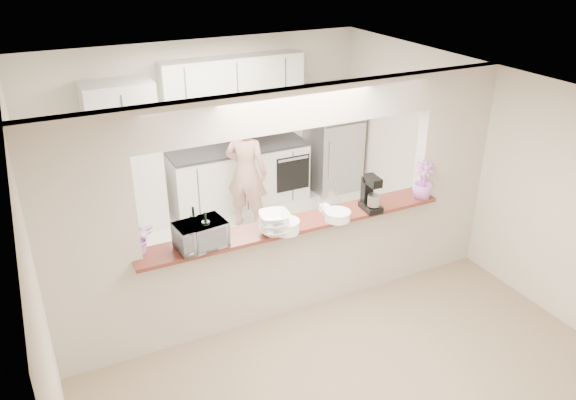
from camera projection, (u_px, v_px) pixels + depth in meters
floor at (293, 306)px, 6.36m from camera, size 6.00×6.00×0.00m
tile_overlay at (242, 244)px, 7.61m from camera, size 5.00×2.90×0.01m
partition at (294, 186)px, 5.72m from camera, size 5.00×0.15×2.50m
bar_counter at (294, 262)px, 6.10m from camera, size 3.40×0.38×1.09m
kitchen_cabinets at (197, 152)px, 8.07m from camera, size 3.15×0.62×2.25m
refrigerator at (333, 139)px, 8.95m from camera, size 0.75×0.70×1.70m
flower_left at (138, 238)px, 5.22m from camera, size 0.30×0.26×0.33m
wine_bottle_a at (194, 227)px, 5.46m from camera, size 0.07×0.07×0.36m
wine_bottle_b at (207, 234)px, 5.30m from camera, size 0.08×0.08×0.39m
toaster_oven at (201, 235)px, 5.33m from camera, size 0.51×0.37×0.26m
serving_bowls at (274, 224)px, 5.58m from camera, size 0.36×0.36×0.22m
plate_stack_a at (286, 226)px, 5.63m from camera, size 0.28×0.28×0.13m
plate_stack_b at (338, 216)px, 5.88m from camera, size 0.28×0.28×0.10m
red_bowl at (282, 222)px, 5.79m from camera, size 0.13×0.13×0.06m
tan_bowl at (328, 211)px, 6.01m from camera, size 0.13×0.13×0.06m
utensil_caddy at (329, 203)px, 6.07m from camera, size 0.23×0.14×0.21m
stand_mixer at (371, 195)px, 6.04m from camera, size 0.19×0.28×0.40m
flower_right at (423, 180)px, 6.29m from camera, size 0.31×0.31×0.43m
person at (246, 173)px, 7.75m from camera, size 0.70×0.69×1.63m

